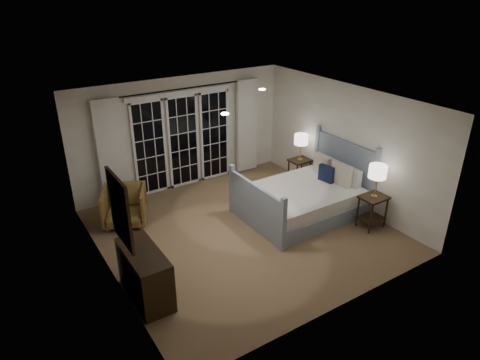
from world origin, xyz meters
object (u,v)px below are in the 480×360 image
bed (304,198)px  lamp_right (301,140)px  armchair (125,206)px  nightstand_left (373,207)px  dresser (145,274)px  nightstand_right (299,168)px  lamp_left (378,172)px

bed → lamp_right: 1.58m
armchair → lamp_right: bearing=19.1°
bed → armchair: bearing=153.8°
nightstand_left → dresser: bearing=174.5°
armchair → dresser: dresser is taller
nightstand_right → dresser: (-4.46, -1.82, -0.00)m
lamp_right → bed: bearing=-126.0°
nightstand_right → dresser: bearing=-157.9°
bed → nightstand_left: (0.75, -1.11, 0.09)m
nightstand_left → bed: bearing=123.9°
lamp_right → dresser: size_ratio=0.53×
nightstand_right → dresser: 4.82m
dresser → armchair: bearing=78.4°
nightstand_left → lamp_left: lamp_left is taller
nightstand_left → dresser: dresser is taller
lamp_left → dresser: lamp_left is taller
nightstand_left → nightstand_right: bearing=88.1°
lamp_right → armchair: bearing=173.7°
bed → nightstand_left: 1.34m
nightstand_right → lamp_left: size_ratio=0.96×
nightstand_right → armchair: size_ratio=0.75×
nightstand_left → lamp_left: (0.00, 0.00, 0.73)m
armchair → bed: bearing=-0.8°
nightstand_left → armchair: (-3.92, 2.68, -0.06)m
lamp_left → nightstand_left: bearing=0.0°
bed → nightstand_right: size_ratio=3.79×
lamp_left → dresser: size_ratio=0.56×
nightstand_right → armchair: 4.02m
lamp_right → armchair: size_ratio=0.74×
bed → nightstand_left: bearing=-56.1°
bed → dresser: bearing=-169.2°
bed → armchair: size_ratio=2.85×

